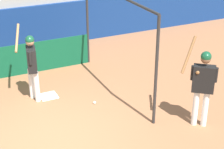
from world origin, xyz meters
TOP-DOWN VIEW (x-y plane):
  - ground_plane at (0.00, 0.00)m, footprint 60.00×60.00m
  - batting_cage at (0.41, 2.82)m, footprint 3.94×4.02m
  - home_plate at (0.53, 1.95)m, footprint 0.44×0.44m
  - player_batter at (0.18, 1.96)m, footprint 0.54×0.96m
  - player_waiting at (3.23, -0.82)m, footprint 0.79×0.60m
  - baseball at (1.46, 1.07)m, footprint 0.07×0.07m

SIDE VIEW (x-z plane):
  - ground_plane at x=0.00m, z-range 0.00..0.00m
  - home_plate at x=0.53m, z-range 0.00..0.02m
  - baseball at x=1.46m, z-range 0.00..0.07m
  - player_batter at x=0.18m, z-range 0.11..1.97m
  - player_waiting at x=3.23m, z-range 0.06..2.11m
  - batting_cage at x=0.41m, z-range -0.15..2.44m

